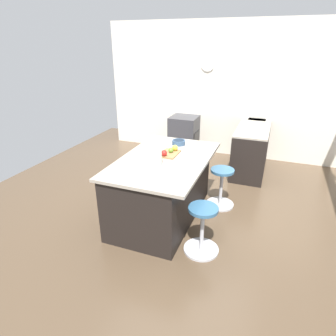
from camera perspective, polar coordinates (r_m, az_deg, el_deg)
ground_plane at (r=4.64m, az=3.89°, el=-7.47°), size 7.05×7.05×0.00m
interior_partition_left at (r=6.58m, az=11.23°, el=14.85°), size 0.15×5.42×2.85m
sink_cabinet at (r=6.38m, az=16.71°, el=5.02°), size 2.41×0.60×1.18m
oven_range at (r=6.65m, az=3.22°, el=6.57°), size 0.60×0.61×0.87m
kitchen_island at (r=4.17m, az=-1.25°, el=-3.83°), size 1.87×1.18×0.93m
stool_by_window at (r=4.57m, az=10.54°, el=-4.07°), size 0.44×0.44×0.63m
stool_middle at (r=3.59m, az=6.82°, el=-12.35°), size 0.44×0.44×0.63m
cutting_board at (r=4.10m, az=0.29°, el=2.88°), size 0.36×0.24×0.02m
apple_yellow at (r=4.18m, az=1.41°, el=4.05°), size 0.08×0.08×0.08m
apple_green at (r=4.11m, az=0.58°, el=3.60°), size 0.07×0.07×0.07m
apple_red at (r=3.98m, az=-0.79°, el=3.01°), size 0.09×0.09×0.09m
water_bottle at (r=3.71m, az=-1.74°, el=2.43°), size 0.06×0.06×0.31m
fruit_bowl at (r=4.50m, az=2.15°, el=5.20°), size 0.21×0.21×0.07m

